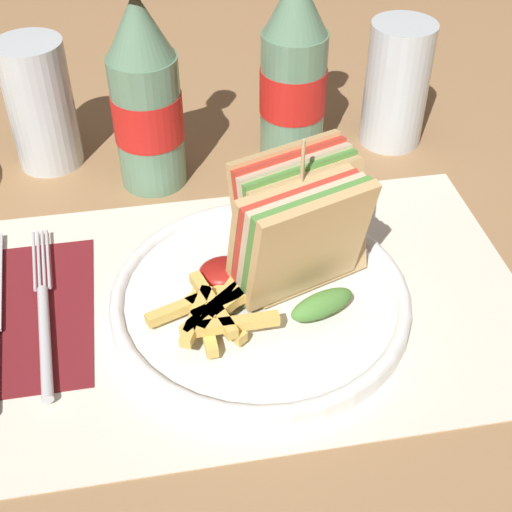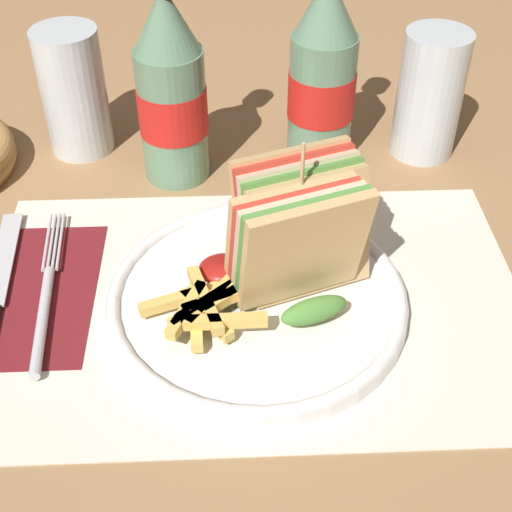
{
  "view_description": "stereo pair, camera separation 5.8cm",
  "coord_description": "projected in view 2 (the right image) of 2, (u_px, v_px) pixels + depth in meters",
  "views": [
    {
      "loc": [
        -0.05,
        -0.43,
        0.42
      ],
      "look_at": [
        0.03,
        0.0,
        0.04
      ],
      "focal_mm": 50.0,
      "sensor_mm": 36.0,
      "label": 1
    },
    {
      "loc": [
        0.01,
        -0.44,
        0.42
      ],
      "look_at": [
        0.03,
        0.0,
        0.04
      ],
      "focal_mm": 50.0,
      "sensor_mm": 36.0,
      "label": 2
    }
  ],
  "objects": [
    {
      "name": "fork",
      "position": [
        45.0,
        302.0,
        0.59
      ],
      "size": [
        0.03,
        0.2,
        0.01
      ],
      "rotation": [
        0.0,
        0.0,
        0.08
      ],
      "color": "silver",
      "rests_on": "napkin"
    },
    {
      "name": "fries_pile",
      "position": [
        206.0,
        306.0,
        0.55
      ],
      "size": [
        0.1,
        0.08,
        0.02
      ],
      "color": "#E0B756",
      "rests_on": "plate_main"
    },
    {
      "name": "club_sandwich",
      "position": [
        300.0,
        235.0,
        0.56
      ],
      "size": [
        0.12,
        0.12,
        0.14
      ],
      "color": "tan",
      "rests_on": "plate_main"
    },
    {
      "name": "napkin",
      "position": [
        23.0,
        292.0,
        0.61
      ],
      "size": [
        0.12,
        0.17,
        0.0
      ],
      "color": "maroon",
      "rests_on": "ground_plane"
    },
    {
      "name": "coke_bottle_far",
      "position": [
        323.0,
        76.0,
        0.71
      ],
      "size": [
        0.07,
        0.07,
        0.22
      ],
      "color": "slate",
      "rests_on": "ground_plane"
    },
    {
      "name": "coke_bottle_near",
      "position": [
        171.0,
        91.0,
        0.68
      ],
      "size": [
        0.07,
        0.07,
        0.22
      ],
      "color": "slate",
      "rests_on": "ground_plane"
    },
    {
      "name": "glass_near",
      "position": [
        430.0,
        95.0,
        0.73
      ],
      "size": [
        0.07,
        0.07,
        0.13
      ],
      "color": "silver",
      "rests_on": "ground_plane"
    },
    {
      "name": "placemat",
      "position": [
        254.0,
        301.0,
        0.6
      ],
      "size": [
        0.45,
        0.3,
        0.0
      ],
      "color": "silver",
      "rests_on": "ground_plane"
    },
    {
      "name": "glass_far",
      "position": [
        75.0,
        99.0,
        0.74
      ],
      "size": [
        0.07,
        0.07,
        0.13
      ],
      "color": "silver",
      "rests_on": "ground_plane"
    },
    {
      "name": "plate_main",
      "position": [
        257.0,
        299.0,
        0.59
      ],
      "size": [
        0.25,
        0.25,
        0.02
      ],
      "color": "white",
      "rests_on": "ground_plane"
    },
    {
      "name": "ketchup_blob",
      "position": [
        221.0,
        269.0,
        0.59
      ],
      "size": [
        0.04,
        0.04,
        0.01
      ],
      "color": "maroon",
      "rests_on": "plate_main"
    },
    {
      "name": "ground_plane",
      "position": [
        225.0,
        293.0,
        0.61
      ],
      "size": [
        4.0,
        4.0,
        0.0
      ],
      "primitive_type": "plane",
      "color": "#9E754C"
    }
  ]
}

